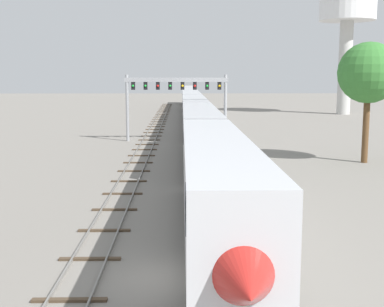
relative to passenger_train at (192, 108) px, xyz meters
name	(u,v)px	position (x,y,z in m)	size (l,w,h in m)	color
ground_plane	(172,278)	(-2.00, -60.38, -2.61)	(400.00, 400.00, 0.00)	gray
track_main	(192,125)	(0.00, -0.38, -2.54)	(2.60, 200.00, 0.16)	slate
track_near	(148,142)	(-5.50, -20.38, -2.54)	(2.60, 160.00, 0.16)	slate
passenger_train	(192,108)	(0.00, 0.00, 0.00)	(3.04, 133.16, 4.80)	silver
signal_gantry	(176,92)	(-2.25, -18.90, 3.17)	(12.10, 0.49, 7.76)	#999BA0
water_tower	(347,17)	(30.48, 22.34, 16.30)	(10.99, 10.99, 23.49)	beige
trackside_tree_left	(369,73)	(14.62, -34.42, 5.24)	(5.31, 5.31, 10.57)	brown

